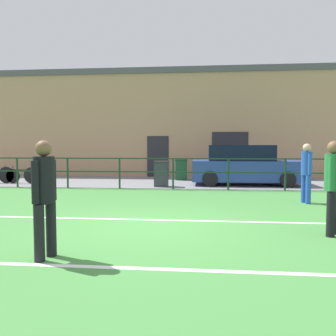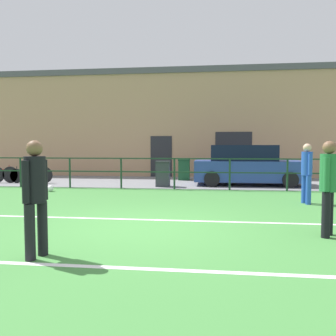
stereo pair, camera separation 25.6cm
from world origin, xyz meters
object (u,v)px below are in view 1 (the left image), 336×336
Objects in this scene: bicycle_parked_0 at (24,175)px; player_striker at (333,182)px; soccer_ball_match at (48,189)px; player_goalkeeper at (44,192)px; bicycle_parked_2 at (12,175)px; parked_car_red at (244,166)px; trash_bin_0 at (181,169)px; trash_bin_1 at (161,174)px; player_winger at (306,169)px.

player_striker is at bearing -37.59° from bicycle_parked_0.
soccer_ball_match is at bearing 84.27° from player_striker.
bicycle_parked_2 is (-5.81, 9.23, -0.56)m from player_goalkeeper.
bicycle_parked_2 is (-9.68, -0.43, -0.40)m from parked_car_red.
parked_car_red is 3.19m from trash_bin_0.
soccer_ball_match is (-7.58, 5.15, -0.84)m from player_striker.
soccer_ball_match is 4.16m from trash_bin_1.
bicycle_parked_0 is (-9.16, -0.43, -0.40)m from parked_car_red.
parked_car_red is at bearing -33.04° from trash_bin_0.
player_goalkeeper is at bearing -65.54° from soccer_ball_match.
player_winger is 0.68× the size of bicycle_parked_2.
player_striker is 10.21m from trash_bin_0.
player_goalkeeper reaches higher than player_winger.
player_goalkeeper is at bearing -111.84° from parked_car_red.
trash_bin_1 is at bearing -4.67° from bicycle_parked_2.
bicycle_parked_0 is 6.85m from trash_bin_0.
player_goalkeeper is 1.71× the size of trash_bin_0.
trash_bin_0 is (1.21, 11.40, -0.43)m from player_goalkeeper.
soccer_ball_match is at bearing -153.83° from trash_bin_1.
player_goalkeeper is 10.41m from parked_car_red.
player_striker is at bearing -71.43° from trash_bin_0.
trash_bin_1 is (-4.44, 3.43, -0.42)m from player_winger.
soccer_ball_match is 3.57m from bicycle_parked_2.
player_goalkeeper reaches higher than parked_car_red.
bicycle_parked_2 is (-2.68, 2.35, 0.27)m from soccer_ball_match.
trash_bin_0 is (6.50, 2.17, 0.12)m from bicycle_parked_0.
parked_car_red is 9.18m from bicycle_parked_0.
trash_bin_1 is at bearing -139.83° from player_winger.
player_striker is 1.01× the size of player_winger.
player_goalkeeper is 0.99× the size of player_striker.
player_striker is 0.69× the size of bicycle_parked_2.
player_goalkeeper is 8.74m from trash_bin_1.
player_goalkeeper is 0.68× the size of bicycle_parked_2.
bicycle_parked_0 is at bearing 80.87° from player_striker.
player_goalkeeper is 7.58× the size of soccer_ball_match.
bicycle_parked_0 is (-9.75, 7.50, -0.56)m from player_striker.
player_striker is at bearing -85.81° from parked_car_red.
player_striker is (4.45, 1.73, 0.01)m from player_goalkeeper.
bicycle_parked_2 is (-10.84, 3.95, -0.56)m from player_winger.
trash_bin_1 reaches higher than soccer_ball_match.
bicycle_parked_0 is 5.91m from trash_bin_1.
player_winger reaches higher than bicycle_parked_2.
bicycle_parked_2 is at bearing 138.73° from soccer_ball_match.
soccer_ball_match is 0.22× the size of trash_bin_1.
bicycle_parked_2 is at bearing -133.19° from player_goalkeeper.
player_striker is 1.72× the size of trash_bin_0.
player_goalkeeper reaches higher than bicycle_parked_2.
player_striker is 7.96m from parked_car_red.
player_striker is 3.60m from player_winger.
bicycle_parked_0 is 0.93× the size of bicycle_parked_2.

